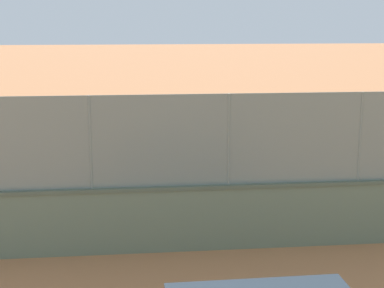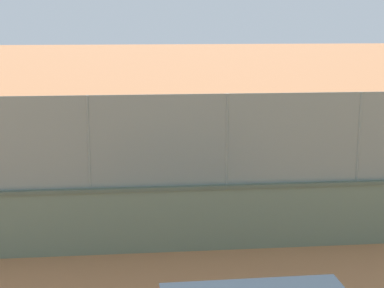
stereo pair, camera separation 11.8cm
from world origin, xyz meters
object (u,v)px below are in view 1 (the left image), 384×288
at_px(player_crossing_court, 91,119).
at_px(player_foreground_swinging, 236,161).
at_px(player_near_wall_returning, 177,117).
at_px(sports_ball, 58,147).

height_order(player_crossing_court, player_foreground_swinging, player_crossing_court).
bearing_deg(player_foreground_swinging, player_near_wall_returning, -85.10).
bearing_deg(sports_ball, player_foreground_swinging, 129.66).
height_order(player_near_wall_returning, player_foreground_swinging, player_near_wall_returning).
relative_size(player_crossing_court, sports_ball, 10.04).
xyz_separation_m(player_crossing_court, player_near_wall_returning, (-3.87, -0.14, 0.02)).
bearing_deg(player_foreground_swinging, player_crossing_court, -62.24).
distance_m(player_near_wall_returning, player_foreground_swinging, 8.97).
distance_m(player_crossing_court, player_foreground_swinging, 9.95).
relative_size(player_near_wall_returning, sports_ball, 10.19).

